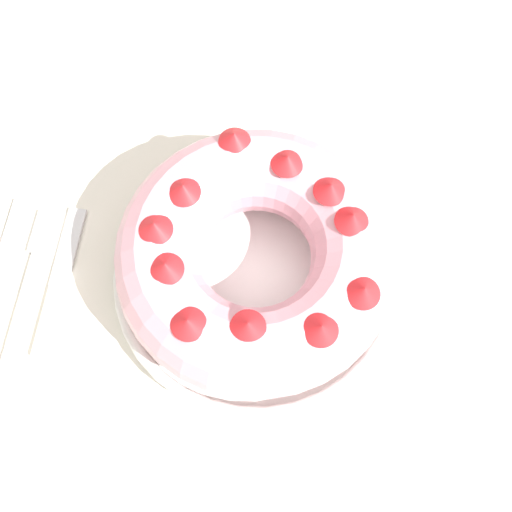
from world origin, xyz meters
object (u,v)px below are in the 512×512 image
cake_knife (57,290)px  bundt_cake (256,256)px  serving_dish (256,275)px  fork (32,275)px

cake_knife → bundt_cake: bearing=9.8°
serving_dish → fork: size_ratio=1.65×
fork → cake_knife: bearing=-18.6°
fork → bundt_cake: bearing=11.0°
bundt_cake → cake_knife: size_ratio=1.61×
serving_dish → cake_knife: 0.22m
serving_dish → bundt_cake: 0.06m
bundt_cake → cake_knife: (-0.21, -0.04, -0.07)m
serving_dish → fork: bearing=-173.6°
serving_dish → cake_knife: size_ratio=1.75×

